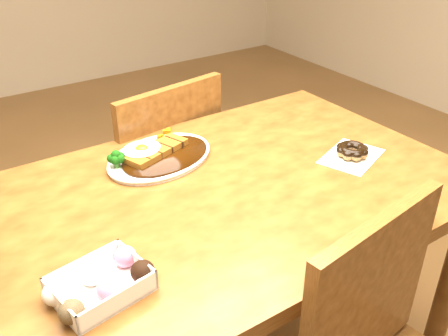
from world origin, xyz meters
TOP-DOWN VIEW (x-y plane):
  - table at (0.00, 0.00)m, footprint 1.20×0.80m
  - chair_far at (0.04, 0.54)m, footprint 0.48×0.48m
  - katsu_curry_plate at (-0.09, 0.22)m, footprint 0.36×0.30m
  - donut_box at (-0.41, -0.18)m, footprint 0.20×0.16m
  - pon_de_ring at (0.37, -0.06)m, footprint 0.22×0.18m

SIDE VIEW (x-z plane):
  - chair_far at x=0.04m, z-range 0.04..0.91m
  - table at x=0.00m, z-range 0.28..1.03m
  - katsu_curry_plate at x=-0.09m, z-range 0.73..0.80m
  - pon_de_ring at x=0.37m, z-range 0.75..0.79m
  - donut_box at x=-0.41m, z-range 0.75..0.80m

